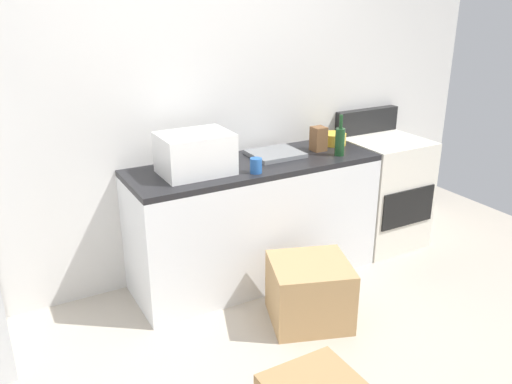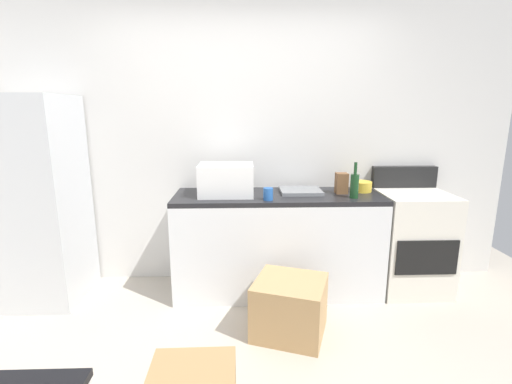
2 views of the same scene
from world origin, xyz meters
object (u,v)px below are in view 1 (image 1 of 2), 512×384
object	(u,v)px
wine_bottle	(340,141)
knife_block	(319,139)
stove_oven	(382,190)
mixing_bowl	(334,139)
coffee_mug	(256,166)
cardboard_box_large	(309,292)
microwave	(195,153)

from	to	relation	value
wine_bottle	knife_block	xyz separation A→B (m)	(-0.06, 0.18, -0.02)
stove_oven	wine_bottle	distance (m)	0.82
mixing_bowl	knife_block	bearing A→B (deg)	-159.81
coffee_mug	knife_block	bearing A→B (deg)	18.94
coffee_mug	cardboard_box_large	size ratio (longest dim) A/B	0.20
microwave	coffee_mug	xyz separation A→B (m)	(0.35, -0.19, -0.09)
mixing_bowl	coffee_mug	bearing A→B (deg)	-160.77
wine_bottle	cardboard_box_large	xyz separation A→B (m)	(-0.59, -0.52, -0.80)
coffee_mug	cardboard_box_large	xyz separation A→B (m)	(0.13, -0.47, -0.74)
mixing_bowl	cardboard_box_large	size ratio (longest dim) A/B	0.38
microwave	knife_block	size ratio (longest dim) A/B	2.56
stove_oven	coffee_mug	distance (m)	1.42
wine_bottle	knife_block	size ratio (longest dim) A/B	1.67
mixing_bowl	cardboard_box_large	xyz separation A→B (m)	(-0.73, -0.77, -0.74)
stove_oven	cardboard_box_large	xyz separation A→B (m)	(-1.19, -0.68, -0.26)
stove_oven	mixing_bowl	bearing A→B (deg)	168.79
microwave	wine_bottle	size ratio (longest dim) A/B	1.53
coffee_mug	mixing_bowl	xyz separation A→B (m)	(0.86, 0.30, -0.00)
wine_bottle	coffee_mug	bearing A→B (deg)	-176.10
microwave	knife_block	distance (m)	1.01
stove_oven	wine_bottle	size ratio (longest dim) A/B	3.67
coffee_mug	mixing_bowl	distance (m)	0.91
knife_block	cardboard_box_large	distance (m)	1.18
cardboard_box_large	microwave	bearing A→B (deg)	125.98
stove_oven	coffee_mug	xyz separation A→B (m)	(-1.32, -0.21, 0.48)
coffee_mug	mixing_bowl	bearing A→B (deg)	19.23
wine_bottle	coffee_mug	size ratio (longest dim) A/B	3.00
knife_block	cardboard_box_large	world-z (taller)	knife_block
wine_bottle	mixing_bowl	distance (m)	0.29
knife_block	cardboard_box_large	xyz separation A→B (m)	(-0.53, -0.70, -0.78)
coffee_mug	stove_oven	bearing A→B (deg)	8.96
wine_bottle	cardboard_box_large	distance (m)	1.12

